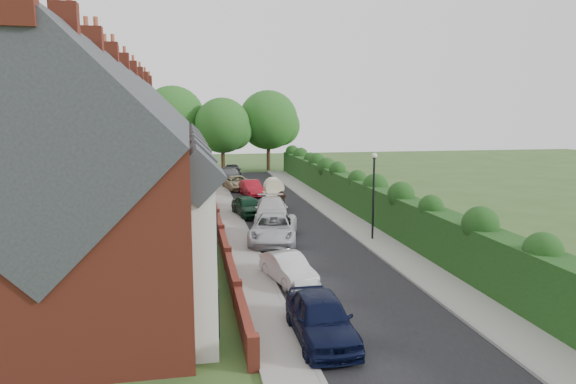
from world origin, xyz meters
The scene contains 24 objects.
ground centered at (0.00, 0.00, 0.00)m, with size 140.00×140.00×0.00m, color #2D4C1E.
road centered at (-0.50, 11.00, 0.01)m, with size 6.00×58.00×0.02m, color black.
pavement_hedge_side centered at (3.60, 11.00, 0.06)m, with size 2.20×58.00×0.12m, color gray.
pavement_house_side centered at (-4.35, 11.00, 0.06)m, with size 1.70×58.00×0.12m, color gray.
kerb_hedge_side centered at (2.55, 11.00, 0.07)m, with size 0.18×58.00×0.13m, color gray.
kerb_house_side centered at (-3.55, 11.00, 0.07)m, with size 0.18×58.00×0.13m, color gray.
hedge centered at (5.40, 11.00, 1.60)m, with size 2.10×58.00×2.85m.
terrace_row centered at (-10.87, 9.98, 4.47)m, with size 9.05×40.50×11.50m.
garden_wall_row centered at (-5.35, 10.00, 0.46)m, with size 0.35×40.35×1.10m.
lamppost centered at (3.40, 4.00, 3.30)m, with size 0.32×0.32×5.16m.
tree_far_left centered at (-2.65, 40.08, 5.71)m, with size 7.14×6.80×9.29m.
tree_far_right centered at (3.39, 42.08, 6.31)m, with size 7.98×7.60×10.31m.
tree_far_back centered at (-8.59, 43.08, 6.62)m, with size 8.40×8.00×10.82m.
car_navy centered at (-2.91, -8.40, 0.78)m, with size 1.84×4.58×1.56m, color black.
car_silver_a centered at (-2.87, -2.41, 0.63)m, with size 1.34×3.85×1.27m, color silver.
car_silver_b centered at (-2.35, 4.81, 0.80)m, with size 2.64×5.74×1.59m, color silver.
car_white centered at (-1.60, 10.40, 0.80)m, with size 2.24×5.52×1.60m, color silver.
car_green centered at (-2.98, 12.60, 0.73)m, with size 1.73×4.29×1.46m, color #0F331F.
car_red centered at (-1.66, 21.72, 0.70)m, with size 1.49×4.28×1.41m, color maroon.
car_beige centered at (-2.53, 25.68, 0.67)m, with size 2.23×4.85×1.35m, color tan.
car_grey centered at (-3.00, 30.95, 0.75)m, with size 2.11×5.18×1.50m, color #5C5F64.
car_black centered at (-2.20, 35.52, 0.79)m, with size 1.86×4.63×1.58m, color black.
horse centered at (-0.70, 12.84, 0.83)m, with size 0.89×1.96×1.66m, color #462A19.
horse_cart centered at (-0.70, 14.97, 1.40)m, with size 1.54×3.40×2.45m.
Camera 1 is at (-6.98, -23.92, 7.45)m, focal length 32.00 mm.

